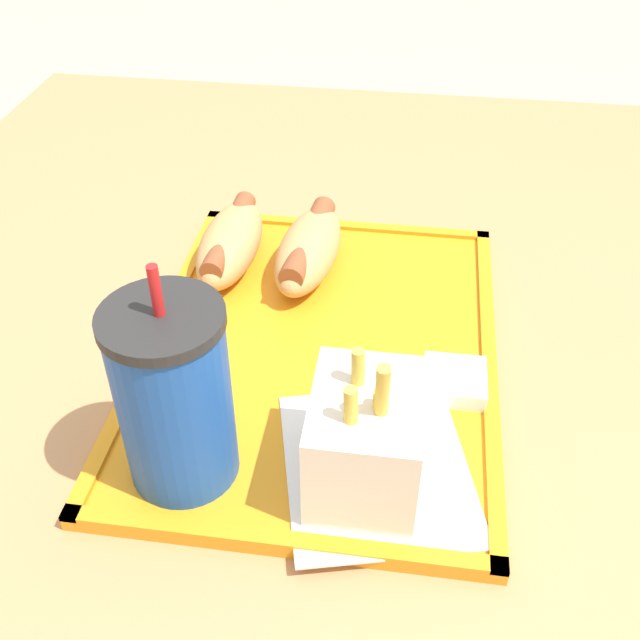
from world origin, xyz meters
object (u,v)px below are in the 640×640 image
hot_dog_near (309,248)px  fries_carton (365,440)px  soda_cup (174,396)px  hot_dog_far (230,242)px  sauce_cup_mayo (455,380)px

hot_dog_near → fries_carton: (-0.24, -0.08, 0.02)m
soda_cup → hot_dog_far: 0.26m
hot_dog_near → sauce_cup_mayo: bearing=-135.8°
hot_dog_far → sauce_cup_mayo: bearing=-123.6°
hot_dog_near → hot_dog_far: bearing=90.0°
soda_cup → sauce_cup_mayo: bearing=-60.4°
hot_dog_near → fries_carton: 0.26m
hot_dog_near → sauce_cup_mayo: hot_dog_near is taller
hot_dog_far → fries_carton: fries_carton is taller
soda_cup → hot_dog_near: (0.25, -0.05, -0.04)m
fries_carton → sauce_cup_mayo: size_ratio=2.51×
fries_carton → sauce_cup_mayo: bearing=-31.6°
fries_carton → soda_cup: bearing=92.7°
hot_dog_far → hot_dog_near: bearing=-90.0°
sauce_cup_mayo → hot_dog_far: bearing=56.4°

